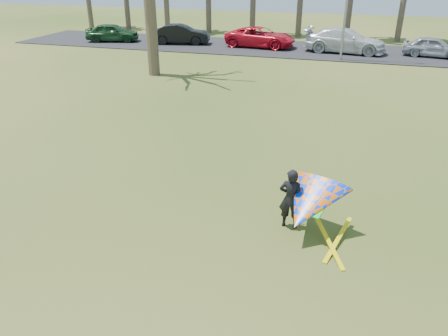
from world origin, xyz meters
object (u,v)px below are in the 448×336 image
(car_0, at_px, (112,32))
(car_1, at_px, (181,34))
(car_3, at_px, (345,41))
(car_4, at_px, (434,47))
(kite_flyer, at_px, (307,203))
(car_2, at_px, (260,37))

(car_0, xyz_separation_m, car_1, (5.62, 0.52, 0.02))
(car_0, xyz_separation_m, car_3, (17.88, 0.49, 0.11))
(car_4, bearing_deg, kite_flyer, 177.00)
(car_1, distance_m, car_4, 17.99)
(car_3, bearing_deg, car_0, 97.24)
(kite_flyer, bearing_deg, car_4, 76.55)
(car_0, distance_m, car_3, 17.88)
(car_0, relative_size, car_2, 0.80)
(car_0, relative_size, car_4, 1.07)
(car_1, bearing_deg, car_2, -98.03)
(car_2, relative_size, car_4, 1.34)
(car_1, relative_size, car_3, 0.78)
(car_3, bearing_deg, car_4, -83.48)
(car_0, relative_size, kite_flyer, 1.71)
(car_0, relative_size, car_1, 0.94)
(car_4, relative_size, kite_flyer, 1.60)
(car_0, height_order, car_1, car_1)
(car_3, bearing_deg, kite_flyer, -174.01)
(car_0, xyz_separation_m, car_4, (23.61, 0.58, -0.05))
(car_0, relative_size, car_3, 0.73)
(car_1, relative_size, kite_flyer, 1.82)
(car_2, bearing_deg, car_4, -86.33)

